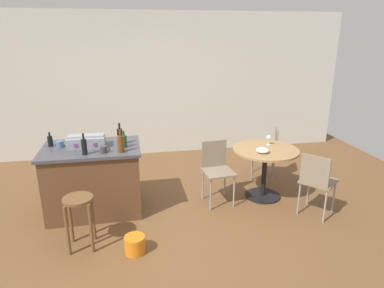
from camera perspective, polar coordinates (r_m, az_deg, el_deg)
name	(u,v)px	position (r m, az deg, el deg)	size (l,w,h in m)	color
ground_plane	(158,223)	(4.43, -5.75, -13.07)	(8.80, 8.80, 0.00)	brown
back_wall	(142,86)	(6.60, -8.43, 9.73)	(8.00, 0.10, 2.70)	beige
kitchen_island	(94,179)	(4.68, -16.20, -5.71)	(1.24, 0.84, 0.90)	brown
wooden_stool	(79,211)	(3.94, -18.50, -10.69)	(0.33, 0.33, 0.61)	brown
dining_table	(265,161)	(4.94, 12.22, -2.76)	(0.93, 0.93, 0.74)	black
folding_chair_near	(317,179)	(4.63, 20.33, -5.63)	(0.56, 0.56, 0.86)	#7F705B
folding_chair_far	(268,149)	(5.65, 12.72, -0.78)	(0.52, 0.52, 0.85)	#7F705B
folding_chair_left	(217,167)	(4.73, 4.19, -3.92)	(0.44, 0.44, 0.87)	#7F705B
toolbox	(86,141)	(4.54, -17.41, 0.46)	(0.47, 0.26, 0.16)	gray
bottle_0	(120,136)	(4.51, -12.06, 1.30)	(0.07, 0.07, 0.29)	black
bottle_1	(84,146)	(4.24, -17.73, -0.39)	(0.06, 0.06, 0.27)	black
bottle_2	(50,141)	(4.71, -22.81, 0.49)	(0.06, 0.06, 0.19)	black
bottle_3	(121,144)	(4.21, -11.91, 0.08)	(0.08, 0.08, 0.29)	#603314
bottle_4	(124,141)	(4.39, -11.41, 0.50)	(0.07, 0.07, 0.21)	#194C23
cup_0	(60,144)	(4.63, -21.41, -0.03)	(0.12, 0.08, 0.09)	#4C7099
cup_1	(104,150)	(4.25, -14.67, -0.92)	(0.12, 0.08, 0.08)	#383838
wine_glass	(269,138)	(5.04, 12.84, 1.03)	(0.07, 0.07, 0.14)	silver
serving_bowl	(263,150)	(4.71, 11.82, -1.04)	(0.18, 0.18, 0.07)	white
plastic_bucket	(135,245)	(3.90, -9.63, -16.38)	(0.23, 0.23, 0.19)	orange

